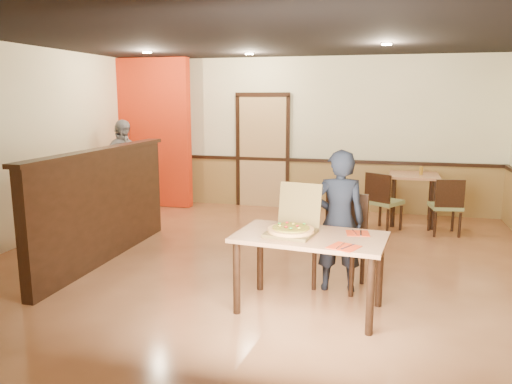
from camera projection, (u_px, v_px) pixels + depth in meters
floor at (259, 267)px, 6.18m from camera, size 7.00×7.00×0.00m
ceiling at (260, 32)px, 5.66m from camera, size 7.00×7.00×0.00m
wall_back at (305, 134)px, 9.25m from camera, size 7.00×0.00×7.00m
wall_left at (10, 148)px, 6.78m from camera, size 0.00×7.00×7.00m
wainscot_back at (304, 185)px, 9.40m from camera, size 7.00×0.04×0.90m
chair_rail_back at (304, 160)px, 9.29m from camera, size 7.00×0.06×0.06m
back_door at (263, 152)px, 9.47m from camera, size 0.90×0.06×2.10m
booth_partition at (103, 204)px, 6.34m from camera, size 0.20×3.10×1.44m
red_accent_panel at (150, 133)px, 9.49m from camera, size 1.60×0.20×2.78m
spot_a at (147, 52)px, 7.94m from camera, size 0.14×0.14×0.02m
spot_b at (249, 54)px, 8.24m from camera, size 0.14×0.14×0.02m
spot_c at (387, 44)px, 6.75m from camera, size 0.14×0.14×0.02m
main_table at (310, 246)px, 4.83m from camera, size 1.51×0.97×0.77m
diner_chair at (342, 236)px, 5.52m from camera, size 0.61×0.61×1.02m
side_chair_left at (382, 199)px, 7.76m from camera, size 0.63×0.63×0.93m
side_chair_right at (447, 204)px, 7.53m from camera, size 0.50×0.50×0.88m
side_table at (413, 185)px, 8.20m from camera, size 0.78×0.78×0.83m
diner at (339, 221)px, 5.34m from camera, size 0.61×0.45×1.54m
passerby at (123, 168)px, 8.76m from camera, size 0.72×1.08×1.70m
pizza_box at (293, 228)px, 4.86m from camera, size 0.51×0.58×0.46m
pizza at (291, 230)px, 4.82m from camera, size 0.52×0.52×0.03m
napkin_near at (344, 247)px, 4.42m from camera, size 0.32×0.32×0.01m
napkin_far at (358, 233)px, 4.87m from camera, size 0.25×0.25×0.01m
condiment at (421, 170)px, 8.10m from camera, size 0.05×0.05×0.14m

